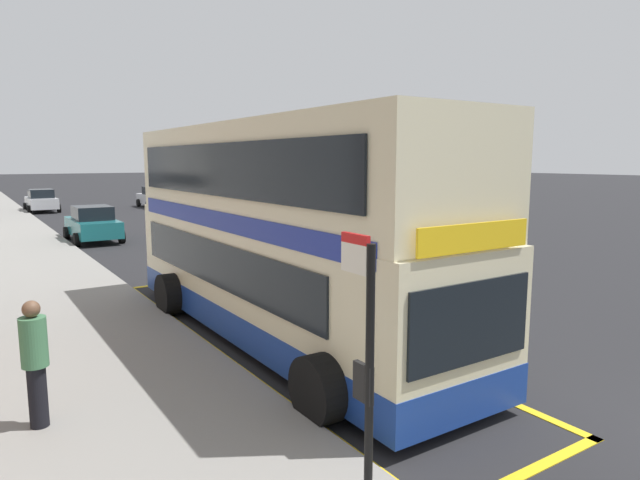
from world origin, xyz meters
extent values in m
plane|color=black|center=(0.00, 32.00, 0.00)|extent=(260.00, 260.00, 0.00)
cube|color=beige|center=(-2.45, 7.90, 1.35)|extent=(2.48, 10.32, 2.30)
cube|color=beige|center=(-2.45, 7.90, 3.45)|extent=(2.45, 10.11, 1.90)
cube|color=navy|center=(-2.45, 7.90, 0.50)|extent=(2.50, 10.34, 0.60)
cube|color=navy|center=(-2.45, 7.90, 2.52)|extent=(2.51, 9.49, 0.36)
cube|color=black|center=(-3.71, 8.30, 1.65)|extent=(0.04, 8.25, 0.90)
cube|color=black|center=(-3.71, 7.90, 3.50)|extent=(0.04, 9.08, 1.00)
cube|color=black|center=(-2.45, 2.73, 1.60)|extent=(2.18, 0.04, 1.10)
cube|color=yellow|center=(-2.45, 2.73, 2.72)|extent=(1.98, 0.04, 0.36)
cylinder|color=black|center=(-3.78, 4.19, 0.50)|extent=(0.56, 1.00, 1.00)
cylinder|color=black|center=(-1.12, 4.19, 0.50)|extent=(0.56, 1.00, 1.00)
cylinder|color=black|center=(-3.78, 10.74, 0.50)|extent=(0.56, 1.00, 1.00)
cylinder|color=black|center=(-1.12, 10.74, 0.50)|extent=(0.56, 1.00, 1.00)
cube|color=gold|center=(-3.92, 7.92, 0.01)|extent=(0.16, 12.42, 0.01)
cube|color=gold|center=(-1.03, 7.92, 0.01)|extent=(0.16, 12.42, 0.01)
cube|color=gold|center=(-2.47, 1.79, 0.01)|extent=(3.05, 0.16, 0.01)
cube|color=gold|center=(-2.47, 14.05, 0.01)|extent=(3.05, 0.16, 0.01)
cylinder|color=black|center=(-4.56, 2.18, 1.51)|extent=(0.09, 0.09, 2.74)
cube|color=silver|center=(-4.56, 2.43, 2.70)|extent=(0.05, 0.42, 0.30)
cube|color=red|center=(-4.56, 2.43, 2.90)|extent=(0.05, 0.42, 0.10)
cube|color=black|center=(-4.56, 2.28, 1.44)|extent=(0.06, 0.28, 0.40)
cube|color=silver|center=(4.91, 41.15, 0.66)|extent=(1.76, 4.20, 0.72)
cube|color=black|center=(4.91, 41.05, 1.32)|extent=(1.52, 1.90, 0.60)
cylinder|color=black|center=(3.97, 42.45, 0.30)|extent=(0.22, 0.60, 0.60)
cylinder|color=black|center=(5.84, 42.45, 0.30)|extent=(0.22, 0.60, 0.60)
cylinder|color=black|center=(3.97, 39.85, 0.30)|extent=(0.22, 0.60, 0.60)
cylinder|color=black|center=(5.84, 39.85, 0.30)|extent=(0.22, 0.60, 0.60)
cube|color=#B2B5BA|center=(-3.04, 41.72, 0.66)|extent=(1.76, 4.20, 0.72)
cube|color=black|center=(-3.04, 41.62, 1.32)|extent=(1.52, 1.90, 0.60)
cylinder|color=black|center=(-3.97, 43.02, 0.30)|extent=(0.22, 0.60, 0.60)
cylinder|color=black|center=(-2.10, 43.02, 0.30)|extent=(0.22, 0.60, 0.60)
cylinder|color=black|center=(-3.97, 40.42, 0.30)|extent=(0.22, 0.60, 0.60)
cylinder|color=black|center=(-2.10, 40.42, 0.30)|extent=(0.22, 0.60, 0.60)
cube|color=#196066|center=(-2.90, 24.46, 0.66)|extent=(1.76, 4.20, 0.72)
cube|color=black|center=(-2.90, 24.36, 1.32)|extent=(1.52, 1.90, 0.60)
cylinder|color=black|center=(-3.84, 25.77, 0.30)|extent=(0.22, 0.60, 0.60)
cylinder|color=black|center=(-1.97, 25.77, 0.30)|extent=(0.22, 0.60, 0.60)
cylinder|color=black|center=(-3.84, 23.16, 0.30)|extent=(0.22, 0.60, 0.60)
cylinder|color=black|center=(-1.97, 23.16, 0.30)|extent=(0.22, 0.60, 0.60)
cylinder|color=black|center=(-7.18, 5.94, 0.56)|extent=(0.24, 0.24, 0.84)
cylinder|color=#3F724C|center=(-7.18, 5.94, 1.32)|extent=(0.34, 0.34, 0.67)
sphere|color=brown|center=(-7.18, 5.94, 1.76)|extent=(0.22, 0.22, 0.22)
camera|label=1|loc=(-7.84, -1.92, 3.68)|focal=30.80mm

